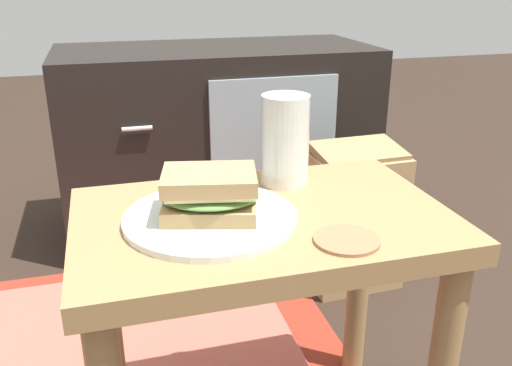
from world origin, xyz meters
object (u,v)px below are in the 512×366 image
(plate, at_px, (210,218))
(paper_bag, at_px, (354,218))
(sandwich_front, at_px, (210,194))
(beer_glass, at_px, (285,143))
(tv_cabinet, at_px, (218,139))
(coaster, at_px, (347,240))

(plate, bearing_deg, paper_bag, 45.55)
(plate, bearing_deg, sandwich_front, 90.00)
(plate, relative_size, sandwich_front, 1.53)
(sandwich_front, xyz_separation_m, beer_glass, (0.15, 0.12, 0.03))
(tv_cabinet, relative_size, paper_bag, 2.46)
(tv_cabinet, distance_m, sandwich_front, 1.00)
(tv_cabinet, bearing_deg, sandwich_front, -102.30)
(beer_glass, bearing_deg, plate, -142.60)
(coaster, bearing_deg, plate, 145.30)
(plate, distance_m, beer_glass, 0.20)
(sandwich_front, distance_m, beer_glass, 0.19)
(tv_cabinet, height_order, sandwich_front, tv_cabinet)
(sandwich_front, relative_size, paper_bag, 0.42)
(sandwich_front, bearing_deg, beer_glass, 37.40)
(sandwich_front, bearing_deg, paper_bag, 45.55)
(beer_glass, bearing_deg, tv_cabinet, 86.14)
(sandwich_front, xyz_separation_m, paper_bag, (0.47, 0.48, -0.31))
(tv_cabinet, relative_size, coaster, 10.72)
(sandwich_front, height_order, coaster, sandwich_front)
(plate, distance_m, paper_bag, 0.73)
(beer_glass, distance_m, paper_bag, 0.59)
(tv_cabinet, bearing_deg, plate, -102.30)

